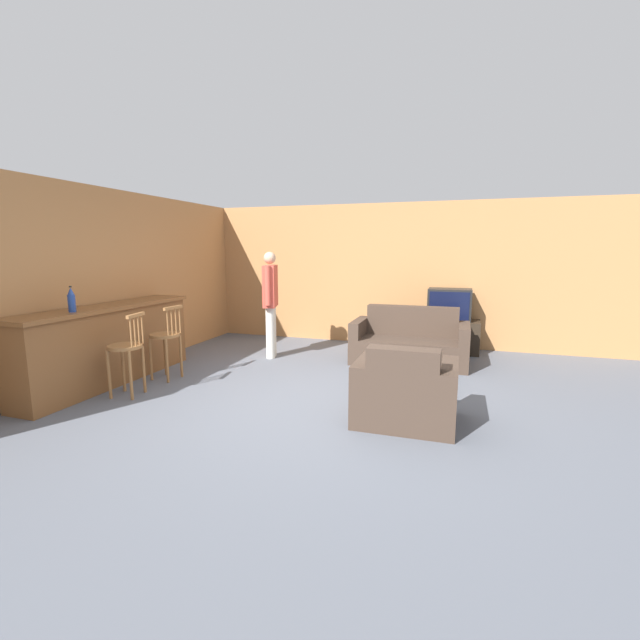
{
  "coord_description": "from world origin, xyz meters",
  "views": [
    {
      "loc": [
        1.54,
        -4.4,
        1.75
      ],
      "look_at": [
        -0.17,
        0.84,
        0.85
      ],
      "focal_mm": 24.0,
      "sensor_mm": 36.0,
      "label": 1
    }
  ],
  "objects": [
    {
      "name": "ground_plane",
      "position": [
        0.0,
        0.0,
        0.0
      ],
      "size": [
        24.0,
        24.0,
        0.0
      ],
      "primitive_type": "plane",
      "color": "#565B66"
    },
    {
      "name": "wall_back",
      "position": [
        0.0,
        3.57,
        1.3
      ],
      "size": [
        9.4,
        0.08,
        2.6
      ],
      "color": "#B27A47",
      "rests_on": "ground_plane"
    },
    {
      "name": "wall_left",
      "position": [
        -3.16,
        1.29,
        1.3
      ],
      "size": [
        0.08,
        8.57,
        2.6
      ],
      "color": "#B27A47",
      "rests_on": "ground_plane"
    },
    {
      "name": "bar_counter",
      "position": [
        -2.83,
        -0.01,
        0.52
      ],
      "size": [
        0.55,
        2.68,
        1.04
      ],
      "color": "brown",
      "rests_on": "ground_plane"
    },
    {
      "name": "bar_chair_near",
      "position": [
        -2.22,
        -0.37,
        0.54
      ],
      "size": [
        0.45,
        0.45,
        1.01
      ],
      "color": "#996638",
      "rests_on": "ground_plane"
    },
    {
      "name": "bar_chair_mid",
      "position": [
        -2.22,
        0.36,
        0.54
      ],
      "size": [
        0.42,
        0.42,
        1.01
      ],
      "color": "#996638",
      "rests_on": "ground_plane"
    },
    {
      "name": "couch_far",
      "position": [
        0.85,
        2.27,
        0.3
      ],
      "size": [
        1.76,
        0.85,
        0.86
      ],
      "color": "#423328",
      "rests_on": "ground_plane"
    },
    {
      "name": "armchair_near",
      "position": [
        1.07,
        -0.18,
        0.3
      ],
      "size": [
        1.0,
        0.81,
        0.84
      ],
      "color": "#423328",
      "rests_on": "ground_plane"
    },
    {
      "name": "coffee_table",
      "position": [
        0.96,
        0.98,
        0.33
      ],
      "size": [
        0.62,
        0.9,
        0.39
      ],
      "color": "brown",
      "rests_on": "ground_plane"
    },
    {
      "name": "tv_unit",
      "position": [
        1.4,
        3.21,
        0.28
      ],
      "size": [
        1.03,
        0.54,
        0.56
      ],
      "color": "#2D2319",
      "rests_on": "ground_plane"
    },
    {
      "name": "tv",
      "position": [
        1.4,
        3.21,
        0.83
      ],
      "size": [
        0.72,
        0.45,
        0.54
      ],
      "color": "black",
      "rests_on": "tv_unit"
    },
    {
      "name": "bottle",
      "position": [
        -2.73,
        -0.61,
        1.18
      ],
      "size": [
        0.08,
        0.08,
        0.3
      ],
      "color": "#234293",
      "rests_on": "bar_counter"
    },
    {
      "name": "book_on_table",
      "position": [
        0.83,
        0.78,
        0.4
      ],
      "size": [
        0.24,
        0.22,
        0.02
      ],
      "color": "#33704C",
      "rests_on": "coffee_table"
    },
    {
      "name": "person_by_window",
      "position": [
        -1.36,
        1.91,
        0.97
      ],
      "size": [
        0.31,
        0.59,
        1.72
      ],
      "color": "silver",
      "rests_on": "ground_plane"
    }
  ]
}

